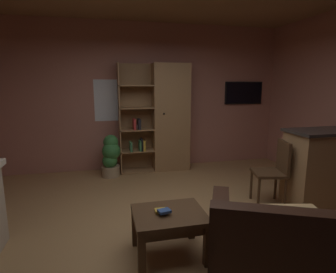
{
  "coord_description": "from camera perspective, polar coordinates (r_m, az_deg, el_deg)",
  "views": [
    {
      "loc": [
        -0.77,
        -2.87,
        1.69
      ],
      "look_at": [
        0.0,
        0.4,
        1.05
      ],
      "focal_mm": 29.51,
      "sensor_mm": 36.0,
      "label": 1
    }
  ],
  "objects": [
    {
      "name": "table_book_1",
      "position": [
        2.74,
        -0.77,
        -15.14
      ],
      "size": [
        0.13,
        0.11,
        0.03
      ],
      "primitive_type": "cube",
      "rotation": [
        0.0,
        0.0,
        0.21
      ],
      "color": "#2D4C8C",
      "rests_on": "coffee_table"
    },
    {
      "name": "coffee_table",
      "position": [
        2.84,
        0.25,
        -17.06
      ],
      "size": [
        0.7,
        0.58,
        0.45
      ],
      "color": "#4C331E",
      "rests_on": "ground"
    },
    {
      "name": "floor",
      "position": [
        3.42,
        1.62,
        -19.03
      ],
      "size": [
        5.75,
        5.27,
        0.02
      ],
      "primitive_type": "cube",
      "color": "#A37A4C",
      "rests_on": "ground"
    },
    {
      "name": "bookshelf_cabinet",
      "position": [
        5.43,
        -0.43,
        3.74
      ],
      "size": [
        1.36,
        0.41,
        2.08
      ],
      "color": "#997047",
      "rests_on": "ground"
    },
    {
      "name": "leather_couch",
      "position": [
        2.71,
        26.89,
        -21.36
      ],
      "size": [
        1.83,
        1.47,
        0.84
      ],
      "color": "#382116",
      "rests_on": "ground"
    },
    {
      "name": "potted_floor_plant",
      "position": [
        5.19,
        -11.73,
        -3.88
      ],
      "size": [
        0.36,
        0.35,
        0.78
      ],
      "color": "#9E896B",
      "rests_on": "ground"
    },
    {
      "name": "wall_mounted_tv",
      "position": [
        6.22,
        15.34,
        8.68
      ],
      "size": [
        0.84,
        0.06,
        0.47
      ],
      "color": "black"
    },
    {
      "name": "dining_chair",
      "position": [
        4.16,
        21.19,
        -6.16
      ],
      "size": [
        0.51,
        0.51,
        0.92
      ],
      "color": "#4C331E",
      "rests_on": "ground"
    },
    {
      "name": "window_pane_back",
      "position": [
        5.51,
        -11.68,
        7.32
      ],
      "size": [
        0.64,
        0.01,
        0.8
      ],
      "primitive_type": "cube",
      "color": "white"
    },
    {
      "name": "wall_back",
      "position": [
        5.59,
        -5.36,
        8.05
      ],
      "size": [
        5.87,
        0.06,
        2.85
      ],
      "primitive_type": "cube",
      "color": "#AD7060",
      "rests_on": "ground"
    },
    {
      "name": "table_book_0",
      "position": [
        2.8,
        -1.54,
        -15.08
      ],
      "size": [
        0.11,
        0.09,
        0.03
      ],
      "primitive_type": "cube",
      "rotation": [
        0.0,
        0.0,
        -0.02
      ],
      "color": "gold",
      "rests_on": "coffee_table"
    }
  ]
}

